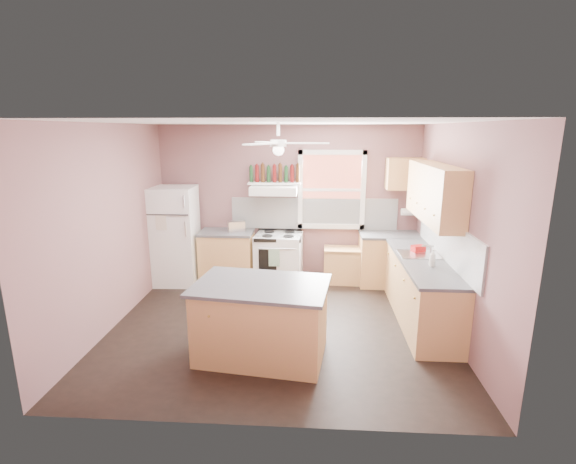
# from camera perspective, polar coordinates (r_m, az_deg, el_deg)

# --- Properties ---
(floor) EXTENTS (4.50, 4.50, 0.00)m
(floor) POSITION_cam_1_polar(r_m,az_deg,el_deg) (5.86, -1.19, -12.65)
(floor) COLOR black
(floor) RESTS_ON ground
(ceiling) EXTENTS (4.50, 4.50, 0.00)m
(ceiling) POSITION_cam_1_polar(r_m,az_deg,el_deg) (5.25, -1.34, 14.77)
(ceiling) COLOR white
(ceiling) RESTS_ON ground
(wall_back) EXTENTS (4.50, 0.05, 2.70)m
(wall_back) POSITION_cam_1_polar(r_m,az_deg,el_deg) (7.37, 0.07, 3.97)
(wall_back) COLOR brown
(wall_back) RESTS_ON ground
(wall_right) EXTENTS (0.05, 4.00, 2.70)m
(wall_right) POSITION_cam_1_polar(r_m,az_deg,el_deg) (5.68, 22.27, -0.07)
(wall_right) COLOR brown
(wall_right) RESTS_ON ground
(wall_left) EXTENTS (0.05, 4.00, 2.70)m
(wall_left) POSITION_cam_1_polar(r_m,az_deg,el_deg) (6.03, -23.35, 0.58)
(wall_left) COLOR brown
(wall_left) RESTS_ON ground
(backsplash_back) EXTENTS (2.90, 0.03, 0.55)m
(backsplash_back) POSITION_cam_1_polar(r_m,az_deg,el_deg) (7.35, 3.55, 2.53)
(backsplash_back) COLOR white
(backsplash_back) RESTS_ON wall_back
(backsplash_right) EXTENTS (0.03, 2.60, 0.55)m
(backsplash_right) POSITION_cam_1_polar(r_m,az_deg,el_deg) (5.98, 20.86, -1.00)
(backsplash_right) COLOR white
(backsplash_right) RESTS_ON wall_right
(window_view) EXTENTS (1.00, 0.02, 1.20)m
(window_view) POSITION_cam_1_polar(r_m,az_deg,el_deg) (7.29, 5.97, 5.76)
(window_view) COLOR brown
(window_view) RESTS_ON wall_back
(window_frame) EXTENTS (1.16, 0.07, 1.36)m
(window_frame) POSITION_cam_1_polar(r_m,az_deg,el_deg) (7.26, 5.98, 5.73)
(window_frame) COLOR white
(window_frame) RESTS_ON wall_back
(refrigerator) EXTENTS (0.74, 0.72, 1.68)m
(refrigerator) POSITION_cam_1_polar(r_m,az_deg,el_deg) (7.41, -15.13, -0.49)
(refrigerator) COLOR white
(refrigerator) RESTS_ON floor
(base_cabinet_left) EXTENTS (0.90, 0.60, 0.86)m
(base_cabinet_left) POSITION_cam_1_polar(r_m,az_deg,el_deg) (7.42, -8.31, -3.44)
(base_cabinet_left) COLOR tan
(base_cabinet_left) RESTS_ON floor
(counter_left) EXTENTS (0.92, 0.62, 0.04)m
(counter_left) POSITION_cam_1_polar(r_m,az_deg,el_deg) (7.30, -8.43, -0.06)
(counter_left) COLOR #424245
(counter_left) RESTS_ON base_cabinet_left
(toaster) EXTENTS (0.32, 0.24, 0.18)m
(toaster) POSITION_cam_1_polar(r_m,az_deg,el_deg) (7.23, -7.08, 0.76)
(toaster) COLOR silver
(toaster) RESTS_ON counter_left
(stove) EXTENTS (0.83, 0.70, 0.86)m
(stove) POSITION_cam_1_polar(r_m,az_deg,el_deg) (7.29, -1.26, -3.61)
(stove) COLOR white
(stove) RESTS_ON floor
(range_hood) EXTENTS (0.78, 0.50, 0.14)m
(range_hood) POSITION_cam_1_polar(r_m,az_deg,el_deg) (7.08, -1.94, 5.76)
(range_hood) COLOR white
(range_hood) RESTS_ON wall_back
(bottle_shelf) EXTENTS (0.90, 0.26, 0.03)m
(bottle_shelf) POSITION_cam_1_polar(r_m,az_deg,el_deg) (7.18, -1.85, 6.68)
(bottle_shelf) COLOR white
(bottle_shelf) RESTS_ON range_hood
(cart) EXTENTS (0.63, 0.43, 0.62)m
(cart) POSITION_cam_1_polar(r_m,az_deg,el_deg) (7.36, 7.35, -4.52)
(cart) COLOR tan
(cart) RESTS_ON floor
(base_cabinet_corner) EXTENTS (1.00, 0.60, 0.86)m
(base_cabinet_corner) POSITION_cam_1_polar(r_m,az_deg,el_deg) (7.38, 13.63, -3.78)
(base_cabinet_corner) COLOR tan
(base_cabinet_corner) RESTS_ON floor
(base_cabinet_right) EXTENTS (0.60, 2.20, 0.86)m
(base_cabinet_right) POSITION_cam_1_polar(r_m,az_deg,el_deg) (6.13, 17.70, -7.73)
(base_cabinet_right) COLOR tan
(base_cabinet_right) RESTS_ON floor
(counter_corner) EXTENTS (1.02, 0.62, 0.04)m
(counter_corner) POSITION_cam_1_polar(r_m,az_deg,el_deg) (7.26, 13.83, -0.39)
(counter_corner) COLOR #424245
(counter_corner) RESTS_ON base_cabinet_corner
(counter_right) EXTENTS (0.62, 2.22, 0.04)m
(counter_right) POSITION_cam_1_polar(r_m,az_deg,el_deg) (5.98, 17.92, -3.71)
(counter_right) COLOR #424245
(counter_right) RESTS_ON base_cabinet_right
(sink) EXTENTS (0.55, 0.45, 0.03)m
(sink) POSITION_cam_1_polar(r_m,az_deg,el_deg) (6.16, 17.49, -3.02)
(sink) COLOR silver
(sink) RESTS_ON counter_right
(faucet) EXTENTS (0.03, 0.03, 0.14)m
(faucet) POSITION_cam_1_polar(r_m,az_deg,el_deg) (6.18, 18.98, -2.36)
(faucet) COLOR silver
(faucet) RESTS_ON sink
(upper_cabinet_right) EXTENTS (0.33, 1.80, 0.76)m
(upper_cabinet_right) POSITION_cam_1_polar(r_m,az_deg,el_deg) (6.01, 19.39, 5.08)
(upper_cabinet_right) COLOR tan
(upper_cabinet_right) RESTS_ON wall_right
(upper_cabinet_corner) EXTENTS (0.60, 0.33, 0.52)m
(upper_cabinet_corner) POSITION_cam_1_polar(r_m,az_deg,el_deg) (7.25, 15.69, 7.68)
(upper_cabinet_corner) COLOR tan
(upper_cabinet_corner) RESTS_ON wall_back
(paper_towel) EXTENTS (0.26, 0.12, 0.12)m
(paper_towel) POSITION_cam_1_polar(r_m,az_deg,el_deg) (7.40, 16.22, 2.66)
(paper_towel) COLOR white
(paper_towel) RESTS_ON wall_back
(island) EXTENTS (1.54, 1.09, 0.86)m
(island) POSITION_cam_1_polar(r_m,az_deg,el_deg) (4.99, -3.62, -12.13)
(island) COLOR tan
(island) RESTS_ON floor
(island_top) EXTENTS (1.64, 1.18, 0.04)m
(island_top) POSITION_cam_1_polar(r_m,az_deg,el_deg) (4.81, -3.70, -7.31)
(island_top) COLOR #424245
(island_top) RESTS_ON island
(ceiling_fan_hub) EXTENTS (0.20, 0.20, 0.08)m
(ceiling_fan_hub) POSITION_cam_1_polar(r_m,az_deg,el_deg) (5.25, -1.32, 12.04)
(ceiling_fan_hub) COLOR white
(ceiling_fan_hub) RESTS_ON ceiling
(soap_bottle) EXTENTS (0.09, 0.09, 0.22)m
(soap_bottle) POSITION_cam_1_polar(r_m,az_deg,el_deg) (5.67, 19.16, -3.37)
(soap_bottle) COLOR silver
(soap_bottle) RESTS_ON counter_right
(red_caddy) EXTENTS (0.21, 0.18, 0.10)m
(red_caddy) POSITION_cam_1_polar(r_m,az_deg,el_deg) (6.27, 17.38, -2.21)
(red_caddy) COLOR #A50E0E
(red_caddy) RESTS_ON counter_right
(wine_bottles) EXTENTS (0.86, 0.06, 0.31)m
(wine_bottles) POSITION_cam_1_polar(r_m,az_deg,el_deg) (7.17, -1.83, 7.96)
(wine_bottles) COLOR #143819
(wine_bottles) RESTS_ON bottle_shelf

